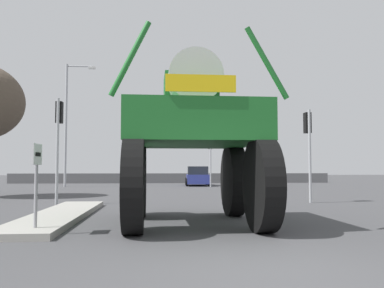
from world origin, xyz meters
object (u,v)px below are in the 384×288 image
(lane_arrow_sign, at_px, (37,170))
(oversize_sprayer, at_px, (192,138))
(traffic_signal_far_left, at_px, (210,150))
(traffic_signal_near_left, at_px, (59,127))
(sedan_ahead, at_px, (197,177))
(traffic_signal_near_right, at_px, (308,135))
(streetlight_far_left, at_px, (68,118))

(lane_arrow_sign, distance_m, oversize_sprayer, 3.76)
(traffic_signal_far_left, bearing_deg, oversize_sprayer, -98.49)
(oversize_sprayer, bearing_deg, traffic_signal_near_left, 37.05)
(sedan_ahead, relative_size, traffic_signal_near_right, 1.11)
(traffic_signal_near_right, bearing_deg, traffic_signal_far_left, 98.83)
(traffic_signal_near_right, distance_m, streetlight_far_left, 20.03)
(oversize_sprayer, distance_m, traffic_signal_near_right, 8.01)
(lane_arrow_sign, bearing_deg, traffic_signal_near_right, 40.96)
(sedan_ahead, height_order, traffic_signal_near_left, traffic_signal_near_left)
(traffic_signal_near_left, bearing_deg, lane_arrow_sign, -80.02)
(traffic_signal_near_right, xyz_separation_m, streetlight_far_left, (-12.82, 15.20, 2.37))
(sedan_ahead, bearing_deg, streetlight_far_left, 100.18)
(sedan_ahead, bearing_deg, traffic_signal_near_left, 159.72)
(traffic_signal_near_right, bearing_deg, traffic_signal_near_left, -179.97)
(oversize_sprayer, bearing_deg, lane_arrow_sign, 112.43)
(lane_arrow_sign, relative_size, streetlight_far_left, 0.19)
(traffic_signal_near_left, bearing_deg, oversize_sprayer, -52.08)
(traffic_signal_far_left, bearing_deg, sedan_ahead, 108.29)
(lane_arrow_sign, bearing_deg, oversize_sprayer, 23.30)
(lane_arrow_sign, distance_m, traffic_signal_near_left, 7.76)
(oversize_sprayer, height_order, traffic_signal_far_left, oversize_sprayer)
(traffic_signal_far_left, height_order, streetlight_far_left, streetlight_far_left)
(lane_arrow_sign, bearing_deg, traffic_signal_far_left, 73.58)
(traffic_signal_near_left, distance_m, streetlight_far_left, 15.62)
(traffic_signal_near_right, bearing_deg, sedan_ahead, 100.16)
(oversize_sprayer, height_order, traffic_signal_near_left, oversize_sprayer)
(oversize_sprayer, distance_m, streetlight_far_left, 22.73)
(lane_arrow_sign, distance_m, traffic_signal_near_right, 11.50)
(traffic_signal_near_left, relative_size, traffic_signal_near_right, 1.09)
(traffic_signal_near_right, height_order, traffic_signal_far_left, traffic_signal_near_right)
(lane_arrow_sign, xyz_separation_m, traffic_signal_far_left, (6.40, 21.74, 1.38))
(traffic_signal_near_left, relative_size, traffic_signal_far_left, 1.09)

